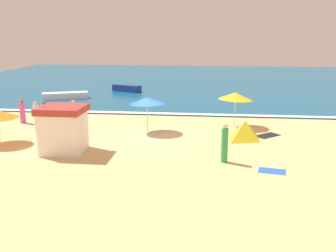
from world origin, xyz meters
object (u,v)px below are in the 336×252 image
object	(u,v)px
beach_umbrella_3	(147,101)
beachgoer_1	(22,112)
beach_tent	(245,130)
small_boat_0	(65,96)
beachgoer_5	(45,114)
beachgoer_0	(37,116)
beachgoer_4	(225,144)
small_boat_1	(127,88)
lifeguard_cabana	(63,129)
beachgoer_2	(74,113)
beach_umbrella_2	(235,96)

from	to	relation	value
beach_umbrella_3	beachgoer_1	bearing A→B (deg)	171.26
beach_tent	small_boat_0	xyz separation A→B (m)	(-15.51, 12.03, -0.17)
beach_umbrella_3	beachgoer_5	distance (m)	7.25
beachgoer_0	beachgoer_4	size ratio (longest dim) A/B	0.96
beachgoer_5	small_boat_1	bearing A→B (deg)	81.80
beachgoer_1	lifeguard_cabana	bearing A→B (deg)	-48.66
beach_umbrella_3	beachgoer_2	size ratio (longest dim) A/B	1.82
beachgoer_5	beachgoer_2	bearing A→B (deg)	16.68
beach_umbrella_2	beachgoer_2	distance (m)	10.90
beachgoer_0	beachgoer_2	size ratio (longest dim) A/B	1.10
beachgoer_2	beachgoer_1	bearing A→B (deg)	179.87
beachgoer_0	beachgoer_5	world-z (taller)	beachgoer_0
beach_tent	beachgoer_2	bearing A→B (deg)	167.25
beach_tent	small_boat_1	distance (m)	20.39
beach_tent	beachgoer_1	bearing A→B (deg)	170.29
lifeguard_cabana	beachgoer_1	world-z (taller)	lifeguard_cabana
beachgoer_1	small_boat_1	size ratio (longest dim) A/B	0.52
lifeguard_cabana	beach_umbrella_3	bearing A→B (deg)	52.48
beach_tent	beachgoer_4	xyz separation A→B (m)	(-1.29, -4.25, 0.35)
beach_tent	small_boat_0	world-z (taller)	beach_tent
lifeguard_cabana	beach_tent	size ratio (longest dim) A/B	0.98
beachgoer_0	beachgoer_1	distance (m)	2.47
beach_umbrella_2	beachgoer_1	world-z (taller)	beach_umbrella_2
beachgoer_1	beachgoer_4	size ratio (longest dim) A/B	0.87
beachgoer_0	small_boat_0	bearing A→B (deg)	102.21
lifeguard_cabana	beach_tent	distance (m)	10.21
beach_umbrella_2	beachgoer_4	distance (m)	7.60
beachgoer_0	small_boat_0	distance (m)	11.43
beach_umbrella_3	beach_umbrella_2	bearing A→B (deg)	20.36
beach_tent	beachgoer_4	distance (m)	4.45
beach_umbrella_2	small_boat_0	bearing A→B (deg)	149.73
beach_umbrella_3	beachgoer_2	distance (m)	5.59
lifeguard_cabana	beach_tent	bearing A→B (deg)	20.27
beachgoer_0	beach_tent	bearing A→B (deg)	-3.79
lifeguard_cabana	beach_umbrella_2	xyz separation A→B (m)	(9.13, 6.75, 0.80)
beach_umbrella_3	beachgoer_1	xyz separation A→B (m)	(-8.96, 1.38, -1.19)
beachgoer_1	beachgoer_2	size ratio (longest dim) A/B	1.00
beachgoer_2	small_boat_0	distance (m)	10.41
beach_tent	small_boat_1	world-z (taller)	beach_tent
beachgoer_5	beach_umbrella_3	bearing A→B (deg)	-6.60
beachgoer_5	beach_umbrella_2	bearing A→B (deg)	5.55
small_boat_0	small_boat_1	bearing A→B (deg)	48.33
beach_umbrella_3	beach_tent	world-z (taller)	beach_umbrella_3
beachgoer_1	beach_tent	bearing A→B (deg)	-9.71
beachgoer_2	small_boat_1	world-z (taller)	beachgoer_2
lifeguard_cabana	beachgoer_0	size ratio (longest dim) A/B	1.32
beachgoer_4	small_boat_0	xyz separation A→B (m)	(-14.21, 16.27, -0.52)
beach_umbrella_2	small_boat_0	size ratio (longest dim) A/B	0.70
small_boat_1	beach_tent	bearing A→B (deg)	-57.84
lifeguard_cabana	beachgoer_0	world-z (taller)	lifeguard_cabana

